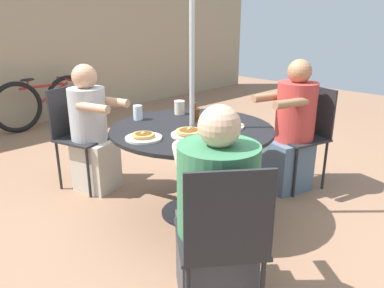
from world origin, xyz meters
name	(u,v)px	position (x,y,z in m)	size (l,w,h in m)	color
ground_plane	(192,213)	(0.00, 0.00, 0.00)	(12.00, 12.00, 0.00)	#8C664C
back_fence	(8,58)	(0.00, 3.54, 0.96)	(10.00, 0.06, 1.92)	tan
patio_table	(192,141)	(0.00, 0.00, 0.61)	(1.21, 1.21, 0.71)	black
umbrella_pole	(192,68)	(0.00, 0.00, 1.15)	(0.04, 0.04, 2.30)	#ADADB2
patio_chair_north	(306,130)	(1.12, -0.33, 0.52)	(0.51, 0.51, 0.91)	#232326
diner_north	(292,132)	(0.96, -0.28, 0.53)	(0.56, 0.46, 1.16)	slate
patio_chair_east	(77,130)	(-0.34, 1.12, 0.52)	(0.51, 0.51, 0.91)	#232326
diner_east	(92,133)	(-0.29, 0.95, 0.52)	(0.43, 0.53, 1.12)	beige
patio_chair_south	(223,237)	(-0.72, -0.92, 0.52)	(0.58, 0.58, 0.91)	#232326
diner_south	(216,222)	(-0.61, -0.78, 0.50)	(0.62, 0.64, 1.12)	#3D3D42
pancake_plate_a	(218,113)	(0.39, 0.09, 0.74)	(0.25, 0.25, 0.08)	silver
pancake_plate_b	(189,133)	(-0.16, -0.13, 0.73)	(0.25, 0.25, 0.05)	silver
pancake_plate_c	(144,137)	(-0.43, 0.03, 0.73)	(0.25, 0.25, 0.05)	silver
pancake_plate_d	(228,125)	(0.19, -0.18, 0.73)	(0.25, 0.25, 0.05)	silver
syrup_bottle	(195,114)	(0.14, 0.11, 0.77)	(0.09, 0.07, 0.15)	#602D0F
coffee_cup	(179,107)	(0.21, 0.36, 0.77)	(0.09, 0.09, 0.11)	beige
drinking_glass_a	(205,136)	(-0.23, -0.34, 0.77)	(0.07, 0.07, 0.12)	silver
drinking_glass_b	(138,113)	(-0.15, 0.46, 0.77)	(0.07, 0.07, 0.12)	silver
bicycle	(44,102)	(0.28, 3.22, 0.35)	(1.44, 0.44, 0.71)	black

